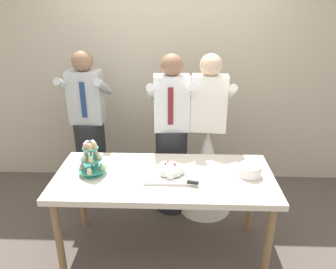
{
  "coord_description": "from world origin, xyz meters",
  "views": [
    {
      "loc": [
        0.11,
        -2.34,
        2.12
      ],
      "look_at": [
        0.03,
        0.15,
        1.07
      ],
      "focal_mm": 34.81,
      "sensor_mm": 36.0,
      "label": 1
    }
  ],
  "objects_px": {
    "dessert_table": "(164,183)",
    "main_cake_tray": "(170,172)",
    "cupcake_stand": "(91,160)",
    "plate_stack": "(250,170)",
    "person_bride": "(206,160)",
    "person_guest": "(90,137)",
    "person_groom": "(171,145)"
  },
  "relations": [
    {
      "from": "person_groom",
      "to": "dessert_table",
      "type": "bearing_deg",
      "value": -93.85
    },
    {
      "from": "main_cake_tray",
      "to": "person_guest",
      "type": "bearing_deg",
      "value": 136.29
    },
    {
      "from": "person_guest",
      "to": "dessert_table",
      "type": "bearing_deg",
      "value": -44.9
    },
    {
      "from": "cupcake_stand",
      "to": "person_bride",
      "type": "bearing_deg",
      "value": 33.9
    },
    {
      "from": "plate_stack",
      "to": "person_guest",
      "type": "xyz_separation_m",
      "value": [
        -1.54,
        0.82,
        -0.08
      ]
    },
    {
      "from": "plate_stack",
      "to": "dessert_table",
      "type": "bearing_deg",
      "value": -178.81
    },
    {
      "from": "person_groom",
      "to": "person_guest",
      "type": "height_order",
      "value": "same"
    },
    {
      "from": "cupcake_stand",
      "to": "plate_stack",
      "type": "bearing_deg",
      "value": 0.73
    },
    {
      "from": "plate_stack",
      "to": "person_guest",
      "type": "distance_m",
      "value": 1.74
    },
    {
      "from": "plate_stack",
      "to": "person_guest",
      "type": "relative_size",
      "value": 0.11
    },
    {
      "from": "main_cake_tray",
      "to": "person_guest",
      "type": "distance_m",
      "value": 1.23
    },
    {
      "from": "dessert_table",
      "to": "main_cake_tray",
      "type": "relative_size",
      "value": 4.16
    },
    {
      "from": "main_cake_tray",
      "to": "person_bride",
      "type": "relative_size",
      "value": 0.26
    },
    {
      "from": "cupcake_stand",
      "to": "person_guest",
      "type": "height_order",
      "value": "person_guest"
    },
    {
      "from": "cupcake_stand",
      "to": "main_cake_tray",
      "type": "distance_m",
      "value": 0.65
    },
    {
      "from": "main_cake_tray",
      "to": "plate_stack",
      "type": "distance_m",
      "value": 0.65
    },
    {
      "from": "person_bride",
      "to": "person_guest",
      "type": "relative_size",
      "value": 1.0
    },
    {
      "from": "cupcake_stand",
      "to": "person_bride",
      "type": "height_order",
      "value": "person_bride"
    },
    {
      "from": "person_guest",
      "to": "cupcake_stand",
      "type": "bearing_deg",
      "value": -73.72
    },
    {
      "from": "dessert_table",
      "to": "person_bride",
      "type": "relative_size",
      "value": 1.08
    },
    {
      "from": "dessert_table",
      "to": "person_guest",
      "type": "xyz_separation_m",
      "value": [
        -0.83,
        0.83,
        0.05
      ]
    },
    {
      "from": "cupcake_stand",
      "to": "person_guest",
      "type": "distance_m",
      "value": 0.88
    },
    {
      "from": "dessert_table",
      "to": "plate_stack",
      "type": "distance_m",
      "value": 0.71
    },
    {
      "from": "dessert_table",
      "to": "main_cake_tray",
      "type": "distance_m",
      "value": 0.13
    },
    {
      "from": "cupcake_stand",
      "to": "person_bride",
      "type": "distance_m",
      "value": 1.24
    },
    {
      "from": "main_cake_tray",
      "to": "cupcake_stand",
      "type": "bearing_deg",
      "value": 178.69
    },
    {
      "from": "person_groom",
      "to": "plate_stack",
      "type": "bearing_deg",
      "value": -44.38
    },
    {
      "from": "dessert_table",
      "to": "plate_stack",
      "type": "xyz_separation_m",
      "value": [
        0.7,
        0.01,
        0.12
      ]
    },
    {
      "from": "cupcake_stand",
      "to": "dessert_table",
      "type": "bearing_deg",
      "value": 0.19
    },
    {
      "from": "plate_stack",
      "to": "cupcake_stand",
      "type": "bearing_deg",
      "value": -179.27
    },
    {
      "from": "plate_stack",
      "to": "person_bride",
      "type": "xyz_separation_m",
      "value": [
        -0.3,
        0.65,
        -0.24
      ]
    },
    {
      "from": "person_bride",
      "to": "person_groom",
      "type": "bearing_deg",
      "value": -178.71
    }
  ]
}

